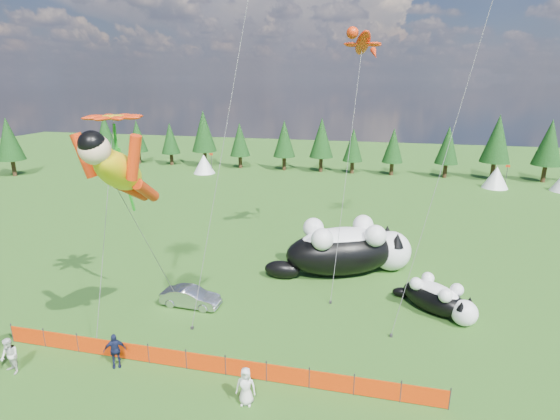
% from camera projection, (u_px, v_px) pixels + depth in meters
% --- Properties ---
extents(ground, '(160.00, 160.00, 0.00)m').
position_uv_depth(ground, '(227.00, 337.00, 23.74)').
color(ground, '#173C0A').
rests_on(ground, ground).
extents(safety_fence, '(22.06, 0.06, 1.10)m').
position_uv_depth(safety_fence, '(206.00, 363.00, 20.80)').
color(safety_fence, '#262626').
rests_on(safety_fence, ground).
extents(tree_line, '(90.00, 4.00, 8.00)m').
position_uv_depth(tree_line, '(330.00, 146.00, 64.54)').
color(tree_line, black).
rests_on(tree_line, ground).
extents(festival_tents, '(50.00, 3.20, 2.80)m').
position_uv_depth(festival_tents, '(407.00, 173.00, 58.23)').
color(festival_tents, white).
rests_on(festival_tents, ground).
extents(cat_large, '(10.27, 6.73, 3.91)m').
position_uv_depth(cat_large, '(348.00, 249.00, 31.16)').
color(cat_large, black).
rests_on(cat_large, ground).
extents(cat_small, '(4.73, 4.15, 2.02)m').
position_uv_depth(cat_small, '(438.00, 298.00, 25.99)').
color(cat_small, black).
rests_on(cat_small, ground).
extents(car, '(3.73, 1.41, 1.21)m').
position_uv_depth(car, '(191.00, 297.00, 26.84)').
color(car, '#B0B0B5').
rests_on(car, ground).
extents(spectator_b, '(1.02, 0.80, 1.83)m').
position_uv_depth(spectator_b, '(10.00, 356.00, 20.61)').
color(spectator_b, silver).
rests_on(spectator_b, ground).
extents(spectator_c, '(1.17, 0.99, 1.78)m').
position_uv_depth(spectator_c, '(115.00, 350.00, 21.10)').
color(spectator_c, '#151B3B').
rests_on(spectator_c, ground).
extents(spectator_e, '(0.92, 0.65, 1.76)m').
position_uv_depth(spectator_e, '(246.00, 386.00, 18.65)').
color(spectator_e, silver).
rests_on(spectator_e, ground).
extents(superhero_kite, '(5.57, 8.59, 12.57)m').
position_uv_depth(superhero_kite, '(119.00, 171.00, 19.23)').
color(superhero_kite, yellow).
rests_on(superhero_kite, ground).
extents(gecko_kite, '(3.51, 11.14, 17.79)m').
position_uv_depth(gecko_kite, '(363.00, 43.00, 30.27)').
color(gecko_kite, red).
rests_on(gecko_kite, ground).
extents(flower_kite, '(3.46, 5.75, 12.07)m').
position_uv_depth(flower_kite, '(113.00, 120.00, 22.93)').
color(flower_kite, red).
rests_on(flower_kite, ground).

